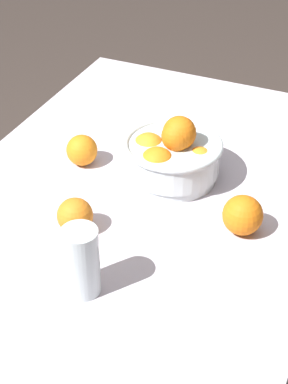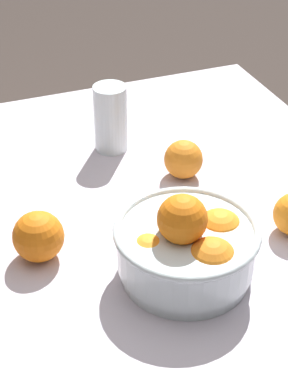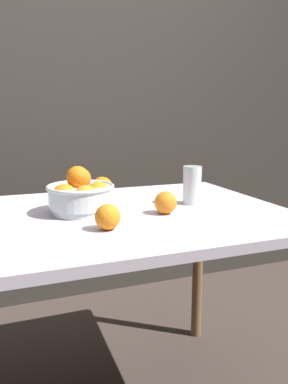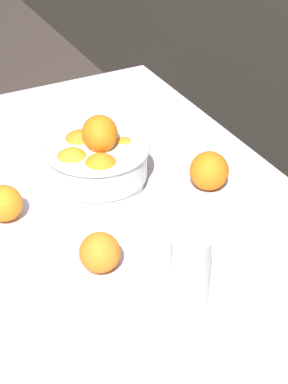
% 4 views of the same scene
% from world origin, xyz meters
% --- Properties ---
extents(dining_table, '(1.20, 0.83, 0.77)m').
position_xyz_m(dining_table, '(0.00, 0.00, 0.68)').
color(dining_table, silver).
rests_on(dining_table, ground_plane).
extents(fruit_bowl, '(0.22, 0.22, 0.16)m').
position_xyz_m(fruit_bowl, '(-0.08, 0.03, 0.83)').
color(fruit_bowl, silver).
rests_on(fruit_bowl, dining_table).
extents(juice_glass, '(0.07, 0.07, 0.14)m').
position_xyz_m(juice_glass, '(0.32, 0.02, 0.84)').
color(juice_glass, '#F4A314').
rests_on(juice_glass, dining_table).
extents(orange_loose_near_bowl, '(0.07, 0.07, 0.07)m').
position_xyz_m(orange_loose_near_bowl, '(-0.05, -0.18, 0.81)').
color(orange_loose_near_bowl, orange).
rests_on(orange_loose_near_bowl, dining_table).
extents(orange_loose_front, '(0.08, 0.08, 0.08)m').
position_xyz_m(orange_loose_front, '(0.04, 0.24, 0.82)').
color(orange_loose_front, orange).
rests_on(orange_loose_front, dining_table).
extents(orange_loose_aside, '(0.07, 0.07, 0.07)m').
position_xyz_m(orange_loose_aside, '(0.18, -0.07, 0.81)').
color(orange_loose_aside, orange).
rests_on(orange_loose_aside, dining_table).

